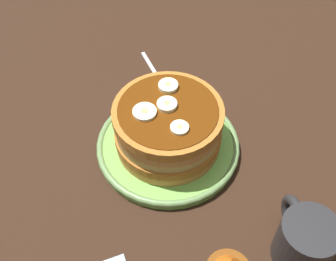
{
  "coord_description": "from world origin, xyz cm",
  "views": [
    {
      "loc": [
        -41.57,
        9.21,
        56.14
      ],
      "look_at": [
        0.0,
        0.0,
        4.76
      ],
      "focal_mm": 45.78,
      "sensor_mm": 36.0,
      "label": 1
    }
  ],
  "objects": [
    {
      "name": "banana_slice_3",
      "position": [
        -4.0,
        -0.79,
        9.82
      ],
      "size": [
        2.69,
        2.69,
        0.68
      ],
      "color": "#F2EBB8",
      "rests_on": "pancake_stack"
    },
    {
      "name": "plate",
      "position": [
        0.0,
        0.0,
        0.99
      ],
      "size": [
        23.16,
        23.16,
        1.83
      ],
      "color": "#72B74C",
      "rests_on": "ground_plane"
    },
    {
      "name": "banana_slice_1",
      "position": [
        0.04,
        3.49,
        9.85
      ],
      "size": [
        3.55,
        3.55,
        0.74
      ],
      "color": "#F4EABA",
      "rests_on": "pancake_stack"
    },
    {
      "name": "coffee_mug",
      "position": [
        -21.27,
        -13.6,
        3.95
      ],
      "size": [
        10.75,
        7.72,
        7.67
      ],
      "color": "#262628",
      "rests_on": "ground_plane"
    },
    {
      "name": "banana_slice_2",
      "position": [
        4.47,
        -1.03,
        9.92
      ],
      "size": [
        3.08,
        3.08,
        0.87
      ],
      "color": "#EBEDB7",
      "rests_on": "pancake_stack"
    },
    {
      "name": "fork",
      "position": [
        17.41,
        -1.66,
        0.25
      ],
      "size": [
        12.95,
        3.44,
        0.5
      ],
      "color": "silver",
      "rests_on": "ground_plane"
    },
    {
      "name": "ground_plane",
      "position": [
        0.0,
        0.0,
        -1.5
      ],
      "size": [
        140.0,
        140.0,
        3.0
      ],
      "primitive_type": "cube",
      "color": "black"
    },
    {
      "name": "pancake_stack",
      "position": [
        -0.06,
        -0.19,
        5.6
      ],
      "size": [
        17.35,
        17.21,
        8.15
      ],
      "color": "#C37E42",
      "rests_on": "plate"
    },
    {
      "name": "banana_slice_0",
      "position": [
        0.7,
        -0.42,
        9.91
      ],
      "size": [
        3.05,
        3.05,
        0.86
      ],
      "color": "#F0EFC1",
      "rests_on": "pancake_stack"
    }
  ]
}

